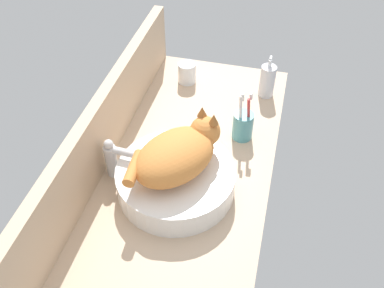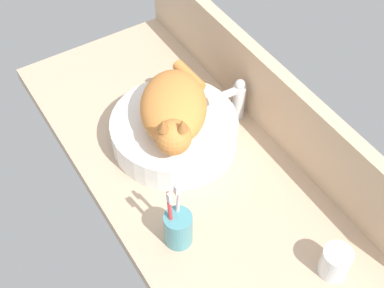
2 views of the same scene
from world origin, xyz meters
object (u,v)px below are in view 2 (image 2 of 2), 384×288
sink_basin (175,131)px  cat (174,109)px  faucet (235,99)px  toothbrush_cup (178,227)px  water_glass (335,263)px

sink_basin → cat: bearing=-28.3°
sink_basin → faucet: size_ratio=2.49×
sink_basin → faucet: (1.21, 18.55, 3.31)cm
toothbrush_cup → cat: bearing=150.3°
faucet → water_glass: faucet is taller
cat → toothbrush_cup: (25.47, -14.55, -8.64)cm
faucet → toothbrush_cup: toothbrush_cup is taller
sink_basin → faucet: faucet is taller
water_glass → toothbrush_cup: bearing=-135.2°
cat → faucet: size_ratio=2.22×
sink_basin → cat: size_ratio=1.12×
sink_basin → toothbrush_cup: toothbrush_cup is taller
water_glass → cat: bearing=-168.2°
cat → sink_basin: bearing=151.7°
toothbrush_cup → water_glass: 35.75cm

